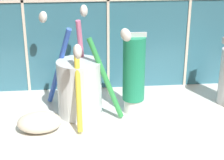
{
  "coord_description": "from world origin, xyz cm",
  "views": [
    {
      "loc": [
        -4.63,
        -57.74,
        32.22
      ],
      "look_at": [
        1.1,
        1.11,
        8.92
      ],
      "focal_mm": 60.0,
      "sensor_mm": 36.0,
      "label": 1
    }
  ],
  "objects": [
    {
      "name": "sink_counter",
      "position": [
        0.0,
        0.0,
        1.0
      ],
      "size": [
        65.01,
        29.86,
        2.0
      ],
      "primitive_type": "cube",
      "color": "silver",
      "rests_on": "ground"
    },
    {
      "name": "toothbrush_cup",
      "position": [
        -4.4,
        2.78,
        7.46
      ],
      "size": [
        16.29,
        16.19,
        18.83
      ],
      "color": "silver",
      "rests_on": "sink_counter"
    },
    {
      "name": "toothpaste_tube",
      "position": [
        5.09,
        2.76,
        9.29
      ],
      "size": [
        4.1,
        3.9,
        14.69
      ],
      "color": "white",
      "rests_on": "sink_counter"
    },
    {
      "name": "soap_bar",
      "position": [
        -11.16,
        -2.77,
        3.52
      ],
      "size": [
        7.21,
        5.43,
        3.03
      ],
      "primitive_type": "ellipsoid",
      "color": "silver",
      "rests_on": "sink_counter"
    }
  ]
}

